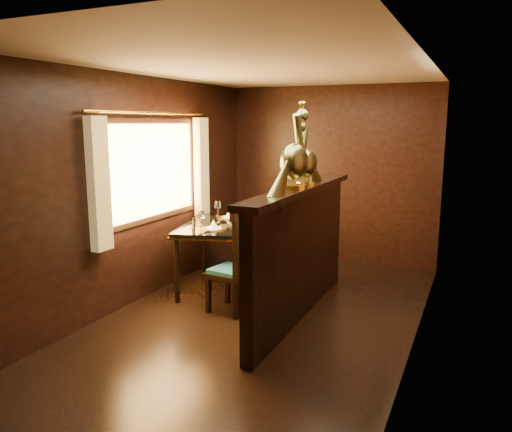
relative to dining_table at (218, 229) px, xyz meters
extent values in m
plane|color=black|center=(0.90, -0.77, -0.72)|extent=(5.00, 5.00, 0.00)
cube|color=black|center=(0.90, 1.73, 0.53)|extent=(3.00, 0.04, 2.50)
cube|color=black|center=(0.90, -3.27, 0.53)|extent=(3.00, 0.04, 2.50)
cube|color=black|center=(-0.60, -0.77, 0.53)|extent=(0.04, 5.00, 2.50)
cube|color=black|center=(2.40, -0.77, 0.53)|extent=(0.04, 5.00, 2.50)
cube|color=beige|center=(0.90, -0.77, 1.78)|extent=(3.00, 5.00, 0.04)
cube|color=#FFC672|center=(-0.60, -0.47, 0.73)|extent=(0.01, 1.70, 1.05)
cube|color=gold|center=(-0.50, -1.44, 0.68)|extent=(0.10, 0.22, 1.30)
cube|color=gold|center=(-0.50, 0.50, 0.68)|extent=(0.10, 0.22, 1.30)
cylinder|color=gold|center=(-0.52, -0.47, 1.37)|extent=(0.03, 2.20, 0.03)
cube|color=black|center=(1.22, -0.47, -0.07)|extent=(0.12, 2.60, 1.30)
cube|color=#3A3A1A|center=(1.16, -0.47, -0.02)|extent=(0.02, 2.20, 0.95)
cube|color=black|center=(1.22, -0.47, 0.61)|extent=(0.26, 2.70, 0.06)
cube|color=black|center=(0.01, 0.00, 0.05)|extent=(1.13, 1.50, 0.04)
cube|color=gold|center=(0.01, 0.00, 0.02)|extent=(1.16, 1.52, 0.02)
cylinder|color=black|center=(-0.15, -0.68, -0.35)|extent=(0.06, 0.06, 0.74)
cylinder|color=black|center=(0.50, -0.49, -0.35)|extent=(0.06, 0.06, 0.74)
cylinder|color=black|center=(-0.49, 0.48, -0.35)|extent=(0.06, 0.06, 0.74)
cylinder|color=black|center=(0.16, 0.67, -0.35)|extent=(0.06, 0.06, 0.74)
cylinder|color=#C78B25|center=(0.12, -0.32, 0.08)|extent=(0.30, 0.30, 0.01)
cone|color=white|center=(0.12, -0.32, 0.13)|extent=(0.11, 0.11, 0.10)
cylinder|color=#C78B25|center=(-0.02, 0.35, 0.08)|extent=(0.30, 0.30, 0.01)
cone|color=white|center=(-0.02, 0.35, 0.13)|extent=(0.11, 0.11, 0.10)
cylinder|color=silver|center=(-0.28, -0.10, 0.10)|extent=(0.03, 0.03, 0.06)
cylinder|color=silver|center=(-0.29, -0.06, 0.10)|extent=(0.03, 0.03, 0.06)
cube|color=black|center=(0.51, -0.65, -0.32)|extent=(0.48, 0.48, 0.06)
cube|color=navy|center=(0.51, -0.65, -0.27)|extent=(0.43, 0.43, 0.05)
cube|color=navy|center=(0.70, -0.68, 0.04)|extent=(0.08, 0.33, 0.55)
cube|color=black|center=(0.32, -0.80, -0.53)|extent=(0.05, 0.05, 0.38)
cube|color=black|center=(0.66, -0.85, -0.53)|extent=(0.05, 0.05, 0.38)
cube|color=black|center=(0.36, -0.45, -0.53)|extent=(0.05, 0.05, 0.38)
cube|color=black|center=(0.71, -0.50, -0.53)|extent=(0.05, 0.05, 0.38)
sphere|color=gold|center=(0.67, -0.85, 0.45)|extent=(0.06, 0.06, 0.06)
sphere|color=gold|center=(0.72, -0.50, 0.45)|extent=(0.06, 0.06, 0.06)
cube|color=black|center=(0.68, -0.19, -0.27)|extent=(0.59, 0.59, 0.06)
cube|color=navy|center=(0.68, -0.19, -0.22)|extent=(0.53, 0.53, 0.05)
cube|color=navy|center=(0.88, -0.13, 0.12)|extent=(0.14, 0.36, 0.61)
cube|color=black|center=(0.55, -0.44, -0.51)|extent=(0.05, 0.05, 0.42)
cube|color=black|center=(0.92, -0.32, -0.51)|extent=(0.05, 0.05, 0.42)
cube|color=black|center=(0.44, -0.06, -0.51)|extent=(0.05, 0.05, 0.42)
cube|color=black|center=(0.81, 0.05, -0.51)|extent=(0.05, 0.05, 0.42)
sphere|color=gold|center=(0.93, -0.32, 0.58)|extent=(0.07, 0.07, 0.07)
sphere|color=gold|center=(0.82, 0.05, 0.58)|extent=(0.07, 0.07, 0.07)
camera|label=1|loc=(2.85, -5.17, 1.26)|focal=35.00mm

